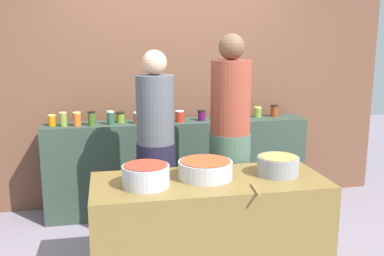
{
  "coord_description": "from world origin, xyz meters",
  "views": [
    {
      "loc": [
        -0.71,
        -3.21,
        1.8
      ],
      "look_at": [
        0.0,
        0.35,
        1.05
      ],
      "focal_mm": 40.46,
      "sensor_mm": 36.0,
      "label": 1
    }
  ],
  "objects_px": {
    "preserve_jar_1": "(63,119)",
    "preserve_jar_5": "(120,117)",
    "wooden_spoon": "(256,190)",
    "preserve_jar_2": "(77,119)",
    "preserve_jar_4": "(110,118)",
    "cooking_pot_left": "(146,176)",
    "preserve_jar_6": "(137,118)",
    "cooking_pot_center": "(205,169)",
    "preserve_jar_8": "(180,116)",
    "cook_in_cap": "(230,152)",
    "cook_with_tongs": "(156,160)",
    "preserve_jar_9": "(202,115)",
    "preserve_jar_3": "(92,118)",
    "preserve_jar_13": "(274,111)",
    "preserve_jar_0": "(52,120)",
    "preserve_jar_7": "(162,114)",
    "preserve_jar_10": "(220,115)",
    "preserve_jar_11": "(245,112)",
    "preserve_jar_12": "(258,112)",
    "cooking_pot_right": "(278,166)"
  },
  "relations": [
    {
      "from": "preserve_jar_13",
      "to": "cooking_pot_left",
      "type": "distance_m",
      "value": 2.17
    },
    {
      "from": "preserve_jar_0",
      "to": "preserve_jar_3",
      "type": "distance_m",
      "value": 0.38
    },
    {
      "from": "preserve_jar_6",
      "to": "preserve_jar_7",
      "type": "relative_size",
      "value": 0.81
    },
    {
      "from": "preserve_jar_10",
      "to": "preserve_jar_13",
      "type": "distance_m",
      "value": 0.63
    },
    {
      "from": "preserve_jar_2",
      "to": "cooking_pot_left",
      "type": "distance_m",
      "value": 1.51
    },
    {
      "from": "preserve_jar_3",
      "to": "preserve_jar_4",
      "type": "xyz_separation_m",
      "value": [
        0.18,
        0.01,
        -0.0
      ]
    },
    {
      "from": "preserve_jar_1",
      "to": "preserve_jar_5",
      "type": "distance_m",
      "value": 0.55
    },
    {
      "from": "preserve_jar_3",
      "to": "preserve_jar_9",
      "type": "bearing_deg",
      "value": 1.86
    },
    {
      "from": "cooking_pot_center",
      "to": "preserve_jar_8",
      "type": "bearing_deg",
      "value": 88.64
    },
    {
      "from": "preserve_jar_12",
      "to": "cook_with_tongs",
      "type": "distance_m",
      "value": 1.47
    },
    {
      "from": "preserve_jar_10",
      "to": "preserve_jar_12",
      "type": "bearing_deg",
      "value": 8.43
    },
    {
      "from": "preserve_jar_2",
      "to": "preserve_jar_1",
      "type": "bearing_deg",
      "value": 176.51
    },
    {
      "from": "preserve_jar_5",
      "to": "cook_in_cap",
      "type": "distance_m",
      "value": 1.26
    },
    {
      "from": "preserve_jar_6",
      "to": "cooking_pot_center",
      "type": "height_order",
      "value": "preserve_jar_6"
    },
    {
      "from": "cooking_pot_left",
      "to": "cook_in_cap",
      "type": "distance_m",
      "value": 1.0
    },
    {
      "from": "preserve_jar_1",
      "to": "cook_with_tongs",
      "type": "bearing_deg",
      "value": -41.13
    },
    {
      "from": "preserve_jar_9",
      "to": "cook_with_tongs",
      "type": "distance_m",
      "value": 0.96
    },
    {
      "from": "preserve_jar_0",
      "to": "preserve_jar_5",
      "type": "height_order",
      "value": "preserve_jar_0"
    },
    {
      "from": "preserve_jar_1",
      "to": "cooking_pot_left",
      "type": "bearing_deg",
      "value": -64.75
    },
    {
      "from": "preserve_jar_4",
      "to": "cooking_pot_left",
      "type": "xyz_separation_m",
      "value": [
        0.21,
        -1.41,
        -0.16
      ]
    },
    {
      "from": "preserve_jar_4",
      "to": "cook_in_cap",
      "type": "height_order",
      "value": "cook_in_cap"
    },
    {
      "from": "preserve_jar_0",
      "to": "preserve_jar_5",
      "type": "relative_size",
      "value": 1.02
    },
    {
      "from": "preserve_jar_4",
      "to": "cooking_pot_left",
      "type": "bearing_deg",
      "value": -81.35
    },
    {
      "from": "preserve_jar_2",
      "to": "cook_in_cap",
      "type": "height_order",
      "value": "cook_in_cap"
    },
    {
      "from": "preserve_jar_0",
      "to": "preserve_jar_7",
      "type": "bearing_deg",
      "value": 2.6
    },
    {
      "from": "preserve_jar_5",
      "to": "preserve_jar_6",
      "type": "height_order",
      "value": "preserve_jar_6"
    },
    {
      "from": "cook_with_tongs",
      "to": "cook_in_cap",
      "type": "bearing_deg",
      "value": -6.52
    },
    {
      "from": "wooden_spoon",
      "to": "preserve_jar_10",
      "type": "bearing_deg",
      "value": 83.12
    },
    {
      "from": "preserve_jar_8",
      "to": "cook_in_cap",
      "type": "xyz_separation_m",
      "value": [
        0.31,
        -0.78,
        -0.18
      ]
    },
    {
      "from": "preserve_jar_13",
      "to": "preserve_jar_4",
      "type": "bearing_deg",
      "value": -176.55
    },
    {
      "from": "preserve_jar_10",
      "to": "preserve_jar_12",
      "type": "distance_m",
      "value": 0.44
    },
    {
      "from": "preserve_jar_2",
      "to": "preserve_jar_6",
      "type": "distance_m",
      "value": 0.58
    },
    {
      "from": "cooking_pot_right",
      "to": "wooden_spoon",
      "type": "relative_size",
      "value": 1.28
    },
    {
      "from": "cooking_pot_right",
      "to": "wooden_spoon",
      "type": "bearing_deg",
      "value": -132.16
    },
    {
      "from": "preserve_jar_3",
      "to": "preserve_jar_7",
      "type": "bearing_deg",
      "value": 8.29
    },
    {
      "from": "preserve_jar_6",
      "to": "cooking_pot_center",
      "type": "xyz_separation_m",
      "value": [
        0.4,
        -1.31,
        -0.16
      ]
    },
    {
      "from": "preserve_jar_7",
      "to": "preserve_jar_9",
      "type": "relative_size",
      "value": 1.31
    },
    {
      "from": "cook_with_tongs",
      "to": "preserve_jar_8",
      "type": "bearing_deg",
      "value": 65.37
    },
    {
      "from": "preserve_jar_1",
      "to": "preserve_jar_10",
      "type": "distance_m",
      "value": 1.58
    },
    {
      "from": "preserve_jar_12",
      "to": "cook_with_tongs",
      "type": "height_order",
      "value": "cook_with_tongs"
    },
    {
      "from": "cooking_pot_left",
      "to": "cook_in_cap",
      "type": "xyz_separation_m",
      "value": [
        0.78,
        0.62,
        -0.03
      ]
    },
    {
      "from": "preserve_jar_2",
      "to": "cook_in_cap",
      "type": "distance_m",
      "value": 1.54
    },
    {
      "from": "preserve_jar_11",
      "to": "preserve_jar_12",
      "type": "relative_size",
      "value": 1.0
    },
    {
      "from": "preserve_jar_2",
      "to": "preserve_jar_10",
      "type": "bearing_deg",
      "value": 1.89
    },
    {
      "from": "preserve_jar_0",
      "to": "preserve_jar_5",
      "type": "bearing_deg",
      "value": 3.66
    },
    {
      "from": "wooden_spoon",
      "to": "preserve_jar_2",
      "type": "bearing_deg",
      "value": 127.17
    },
    {
      "from": "preserve_jar_3",
      "to": "preserve_jar_13",
      "type": "distance_m",
      "value": 1.94
    },
    {
      "from": "preserve_jar_9",
      "to": "cooking_pot_center",
      "type": "xyz_separation_m",
      "value": [
        -0.27,
        -1.33,
        -0.16
      ]
    },
    {
      "from": "preserve_jar_9",
      "to": "cook_with_tongs",
      "type": "bearing_deg",
      "value": -127.37
    },
    {
      "from": "preserve_jar_3",
      "to": "preserve_jar_6",
      "type": "distance_m",
      "value": 0.44
    }
  ]
}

